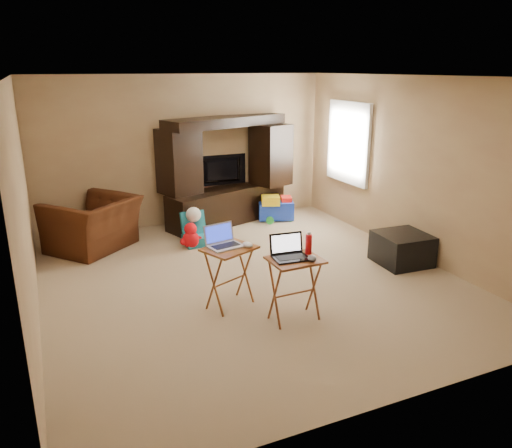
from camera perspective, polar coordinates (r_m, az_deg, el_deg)
name	(u,v)px	position (r m, az deg, el deg)	size (l,w,h in m)	color
floor	(250,279)	(6.44, -0.73, -6.31)	(5.50, 5.50, 0.00)	#C9B48B
ceiling	(249,76)	(5.90, -0.82, 16.52)	(5.50, 5.50, 0.00)	silver
wall_back	(185,151)	(8.60, -8.10, 8.28)	(5.00, 5.00, 0.00)	tan
wall_front	(398,261)	(3.78, 15.93, -4.10)	(5.00, 5.00, 0.00)	tan
wall_left	(23,206)	(5.59, -25.07, 1.84)	(5.50, 5.50, 0.00)	tan
wall_right	(413,168)	(7.38, 17.48, 6.14)	(5.50, 5.50, 0.00)	tan
window_pane	(349,143)	(8.55, 10.62, 9.12)	(1.20, 1.20, 0.00)	white
window_frame	(348,143)	(8.54, 10.51, 9.12)	(0.06, 1.14, 1.34)	white
entertainment_center	(227,171)	(8.56, -3.35, 6.08)	(2.23, 0.56, 1.82)	black
television	(222,171)	(8.77, -3.85, 6.09)	(0.92, 0.12, 0.53)	black
recliner	(93,224)	(7.75, -18.11, -0.03)	(1.18, 1.03, 0.76)	#48200F
child_rocker	(196,229)	(7.63, -6.85, -0.57)	(0.38, 0.43, 0.50)	#176F81
plush_toy	(191,235)	(7.53, -7.47, -1.28)	(0.36, 0.30, 0.39)	red
push_toy	(276,207)	(8.82, 2.29, 1.91)	(0.62, 0.44, 0.47)	#1735B9
ottoman	(402,249)	(7.16, 16.35, -2.71)	(0.66, 0.66, 0.43)	black
tray_table_left	(230,277)	(5.63, -3.01, -6.07)	(0.54, 0.43, 0.70)	#AB6A29
tray_table_right	(295,289)	(5.34, 4.43, -7.47)	(0.54, 0.43, 0.70)	#995125
laptop_left	(226,237)	(5.48, -3.50, -1.48)	(0.37, 0.30, 0.24)	#B1B2B6
laptop_right	(291,248)	(5.16, 4.05, -2.75)	(0.36, 0.30, 0.24)	black
mouse_left	(248,245)	(5.49, -0.96, -2.38)	(0.09, 0.14, 0.06)	white
mouse_right	(312,258)	(5.16, 6.43, -3.91)	(0.09, 0.14, 0.06)	#424146
water_bottle	(309,244)	(5.33, 6.03, -2.30)	(0.07, 0.07, 0.21)	red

